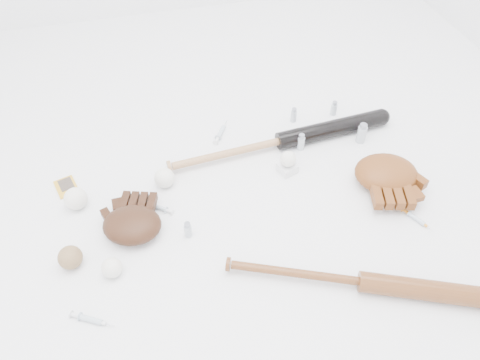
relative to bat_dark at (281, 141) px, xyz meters
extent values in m
plane|color=white|center=(-0.27, -0.23, -0.04)|extent=(3.00, 3.00, 0.00)
cube|color=gold|center=(-0.84, -0.01, -0.03)|extent=(0.10, 0.12, 0.01)
cube|color=white|center=(-0.02, -0.14, -0.02)|extent=(0.08, 0.08, 0.04)
sphere|color=white|center=(-0.02, -0.14, 0.03)|extent=(0.06, 0.06, 0.06)
sphere|color=white|center=(-0.80, -0.11, 0.00)|extent=(0.08, 0.08, 0.08)
sphere|color=white|center=(-0.48, -0.09, 0.00)|extent=(0.08, 0.08, 0.08)
sphere|color=white|center=(-0.70, -0.43, 0.00)|extent=(0.07, 0.07, 0.07)
sphere|color=olive|center=(-0.82, -0.36, 0.00)|extent=(0.08, 0.08, 0.08)
cylinder|color=#ACB4BC|center=(0.11, 0.15, 0.00)|extent=(0.03, 0.03, 0.07)
cylinder|color=#ACB4BC|center=(0.29, 0.15, 0.00)|extent=(0.03, 0.03, 0.07)
cylinder|color=#ACB4BC|center=(0.08, -0.03, 0.00)|extent=(0.03, 0.03, 0.07)
cylinder|color=#ACB4BC|center=(0.33, -0.05, 0.01)|extent=(0.04, 0.04, 0.09)
cylinder|color=#ACB4BC|center=(-0.44, -0.34, 0.00)|extent=(0.03, 0.03, 0.07)
camera|label=1|loc=(-0.52, -1.31, 1.26)|focal=35.00mm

